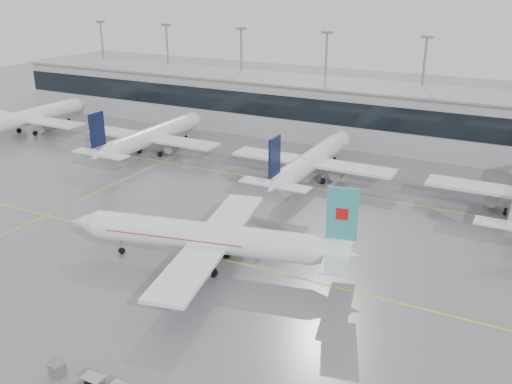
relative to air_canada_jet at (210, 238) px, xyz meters
The scene contains 13 objects.
ground 4.54m from the air_canada_jet, 113.09° to the left, with size 320.00×320.00×0.00m, color slate.
taxi_line_main 4.54m from the air_canada_jet, 113.09° to the left, with size 120.00×0.25×0.01m, color yellow.
taxi_line_north 32.43m from the air_canada_jet, 91.66° to the left, with size 120.00×0.25×0.01m, color yellow.
taxi_line_cross 35.60m from the air_canada_jet, 150.94° to the left, with size 0.25×60.00×0.01m, color yellow.
terminal 64.23m from the air_canada_jet, 90.83° to the left, with size 180.00×15.00×12.00m, color #A4A4A7.
terminal_glass 56.76m from the air_canada_jet, 90.94° to the left, with size 180.00×0.20×5.00m, color black.
terminal_roof 64.73m from the air_canada_jet, 90.83° to the left, with size 182.00×16.00×0.40m, color gray.
light_masts 70.83m from the air_canada_jet, 90.76° to the left, with size 156.40×1.00×22.60m.
air_canada_jet is the anchor object (origin of this frame).
parked_jet_a 79.49m from the air_canada_jet, 153.17° to the left, with size 29.64×36.96×11.72m.
parked_jet_b 50.78m from the air_canada_jet, 135.05° to the left, with size 29.64×36.96×11.72m.
parked_jet_c 35.89m from the air_canada_jet, 91.49° to the left, with size 29.64×36.96×11.72m.
gse_unit 24.70m from the air_canada_jet, 93.48° to the right, with size 1.24×1.15×1.24m, color slate.
Camera 1 is at (35.36, -56.38, 34.49)m, focal length 40.00 mm.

